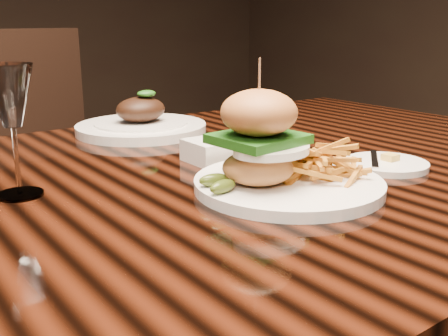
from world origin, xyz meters
TOP-DOWN VIEW (x-y plane):
  - dining_table at (0.00, 0.00)m, footprint 1.60×0.90m
  - burger_plate at (0.09, -0.14)m, footprint 0.26×0.26m
  - side_saucer at (0.30, -0.15)m, footprint 0.13×0.13m
  - ramekin at (0.10, 0.04)m, footprint 0.08×0.08m
  - wine_glass at (-0.20, 0.05)m, footprint 0.06×0.06m
  - far_dish at (0.12, 0.32)m, footprint 0.27×0.27m
  - chair_far at (0.10, 0.89)m, footprint 0.59×0.59m

SIDE VIEW (x-z plane):
  - chair_far at x=0.10m, z-range 0.06..1.01m
  - dining_table at x=0.00m, z-range 0.30..1.05m
  - side_saucer at x=0.30m, z-range 0.75..0.77m
  - far_dish at x=0.12m, z-range 0.72..0.81m
  - ramekin at x=0.10m, z-range 0.75..0.79m
  - burger_plate at x=0.09m, z-range 0.71..0.88m
  - wine_glass at x=-0.20m, z-range 0.79..0.96m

